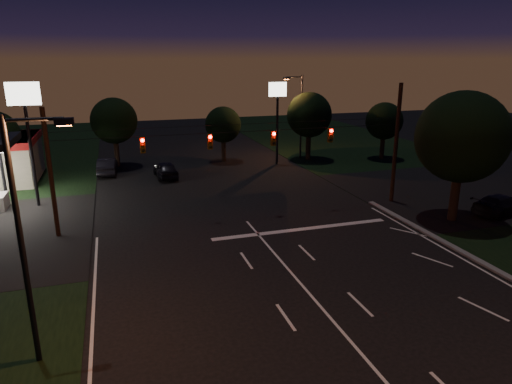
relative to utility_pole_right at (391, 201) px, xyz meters
name	(u,v)px	position (x,y,z in m)	size (l,w,h in m)	color
ground	(345,336)	(-12.00, -15.00, 0.00)	(140.00, 140.00, 0.00)	black
cross_street_right	(466,189)	(8.00, 1.00, 0.00)	(20.00, 16.00, 0.02)	black
stop_bar	(302,229)	(-9.00, -3.50, 0.01)	(12.00, 0.50, 0.01)	silver
utility_pole_right	(391,201)	(0.00, 0.00, 0.00)	(0.30, 0.30, 9.00)	black
utility_pole_left	(59,236)	(-24.00, 0.00, 0.00)	(0.28, 0.28, 8.00)	black
signal_span	(242,139)	(-12.00, -0.04, 5.50)	(24.00, 0.40, 1.56)	black
pole_sign_left_near	(26,113)	(-26.00, 7.00, 6.98)	(2.20, 0.30, 9.10)	black
pole_sign_right	(277,104)	(-4.00, 15.00, 6.24)	(1.80, 0.30, 8.40)	black
street_light_left	(27,226)	(-23.24, -13.00, 5.24)	(2.20, 0.35, 9.00)	black
street_light_right_far	(299,111)	(-0.76, 17.00, 5.24)	(2.20, 0.35, 9.00)	black
tree_right_near	(461,138)	(1.53, -4.83, 5.68)	(6.00, 6.00, 8.76)	black
tree_far_b	(114,121)	(-19.98, 19.13, 4.61)	(4.60, 4.60, 6.98)	black
tree_far_c	(223,125)	(-8.98, 18.10, 3.90)	(3.80, 3.80, 5.86)	black
tree_far_d	(309,115)	(0.02, 16.13, 4.83)	(4.80, 4.80, 7.30)	black
tree_far_e	(384,121)	(8.02, 14.11, 4.11)	(4.00, 4.00, 6.18)	black
car_oncoming_a	(166,170)	(-15.82, 12.75, 0.77)	(1.82, 4.51, 1.54)	black
car_oncoming_b	(107,166)	(-21.00, 15.88, 0.77)	(1.64, 4.69, 1.54)	black
car_cross	(502,205)	(5.76, -5.00, 0.72)	(2.01, 4.94, 1.43)	black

